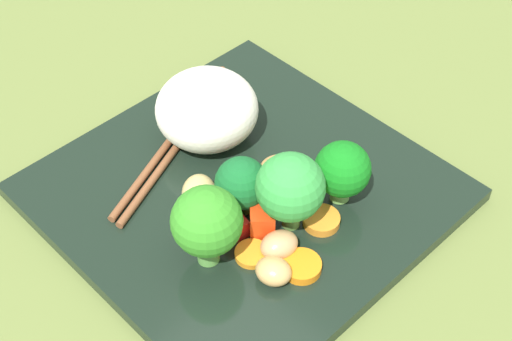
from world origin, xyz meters
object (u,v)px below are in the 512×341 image
Objects in this scene: carrot_slice_2 at (321,220)px; chopstick_pair at (175,140)px; broccoli_floret_3 at (242,184)px; rice_mound at (207,109)px; square_plate at (243,192)px.

carrot_slice_2 and chopstick_pair have the same top height.
carrot_slice_2 is 0.15× the size of chopstick_pair.
carrot_slice_2 is at bearing 76.39° from chopstick_pair.
broccoli_floret_3 is 6.88cm from carrot_slice_2.
broccoli_floret_3 is 1.81× the size of carrot_slice_2.
broccoli_floret_3 is at bearing 120.15° from carrot_slice_2.
rice_mound is 1.65× the size of broccoli_floret_3.
rice_mound is at bearing 62.48° from broccoli_floret_3.
square_plate is 4.40cm from broccoli_floret_3.
carrot_slice_2 is at bearing -59.85° from broccoli_floret_3.
carrot_slice_2 is (-0.92, -13.40, -2.94)cm from rice_mound.
rice_mound reaches higher than broccoli_floret_3.
broccoli_floret_3 is 0.26× the size of chopstick_pair.
carrot_slice_2 is 15.16cm from chopstick_pair.
square_plate is 3.30× the size of rice_mound.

